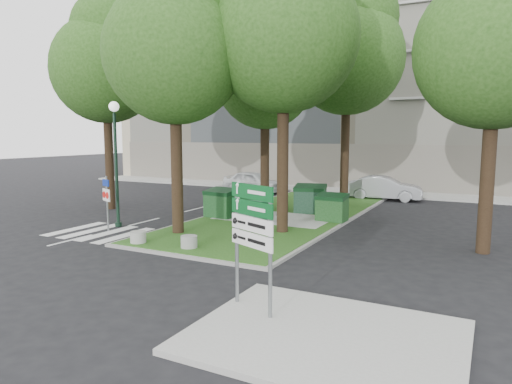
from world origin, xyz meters
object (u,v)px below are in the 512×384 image
Objects in this scene: dumpster_b at (254,206)px; car_silver at (384,188)px; tree_median_mid at (267,70)px; bollard_right at (249,224)px; bollard_mid at (189,242)px; litter_bin at (325,207)px; tree_street_left at (107,59)px; dumpster_c at (310,199)px; tree_median_near_left at (177,40)px; tree_median_far at (349,46)px; bollard_left at (138,237)px; dumpster_a at (221,203)px; street_lamp at (116,149)px; traffic_sign_pole at (107,196)px; tree_street_right at (500,33)px; dumpster_d at (332,208)px; directional_sign at (253,227)px; car_white at (253,182)px; tree_median_near_right at (287,22)px.

car_silver is (3.69, 9.59, 0.01)m from dumpster_b.
bollard_right is (1.49, -4.68, -6.68)m from tree_median_mid.
litter_bin is at bearing 75.68° from bollard_mid.
bollard_mid is at bearing -31.44° from tree_street_left.
dumpster_c is (9.83, 3.01, -6.87)m from tree_street_left.
tree_median_mid is at bearing 85.60° from tree_median_near_left.
dumpster_c is at bearing -106.30° from tree_median_far.
tree_median_mid reaches higher than dumpster_b.
bollard_left is (-1.52, -5.75, -0.39)m from dumpster_b.
bollard_right is (1.99, 1.82, -7.01)m from tree_median_near_left.
bollard_mid reaches higher than bollard_left.
bollard_right is 3.65m from bollard_mid.
dumpster_b is (0.73, -2.81, -6.27)m from tree_median_mid.
tree_median_far is at bearing 29.28° from tree_street_left.
bollard_left is at bearing -81.38° from dumpster_a.
tree_median_mid is at bearing 140.88° from car_silver.
tree_median_mid reaches higher than street_lamp.
bollard_right is 0.23× the size of traffic_sign_pole.
tree_median_far is at bearing 134.17° from tree_street_right.
litter_bin is at bearing 164.46° from car_silver.
dumpster_c reaches higher than bollard_right.
bollard_mid is at bearing -94.73° from bollard_right.
dumpster_c reaches higher than dumpster_d.
tree_median_far is at bearing 101.57° from dumpster_d.
tree_median_near_left reaches higher than street_lamp.
tree_median_far reaches higher than street_lamp.
bollard_right is (-2.42, -3.16, -0.39)m from dumpster_d.
bollard_left is (-4.00, -11.56, -8.00)m from tree_median_far.
directional_sign reaches higher than dumpster_a.
litter_bin is (1.73, 4.31, 0.21)m from bollard_right.
tree_street_right reaches higher than tree_median_mid.
tree_street_left is at bearing 123.32° from car_silver.
car_white is (-5.66, 11.12, 0.41)m from bollard_right.
tree_median_near_right reaches higher than tree_median_near_left.
dumpster_c is 9.23m from street_lamp.
tree_median_mid is 3.67× the size of directional_sign.
dumpster_b is at bearing -148.47° from car_white.
litter_bin is at bearing 68.36° from traffic_sign_pole.
street_lamp is (-3.89, -6.34, -3.70)m from tree_median_mid.
tree_street_left is 7.13× the size of dumpster_a.
dumpster_d is 2.60× the size of bollard_right.
tree_median_mid is at bearing 81.30° from dumpster_a.
directional_sign reaches higher than bollard_left.
traffic_sign_pole is (-4.75, 1.07, 1.11)m from bollard_mid.
bollard_right is 0.66× the size of litter_bin.
tree_street_right is 3.70× the size of directional_sign.
dumpster_c is 0.39× the size of car_white.
directional_sign is (2.61, -7.60, -6.06)m from tree_median_near_right.
traffic_sign_pole is at bearing -139.94° from dumpster_d.
car_silver is at bearing 83.35° from traffic_sign_pole.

